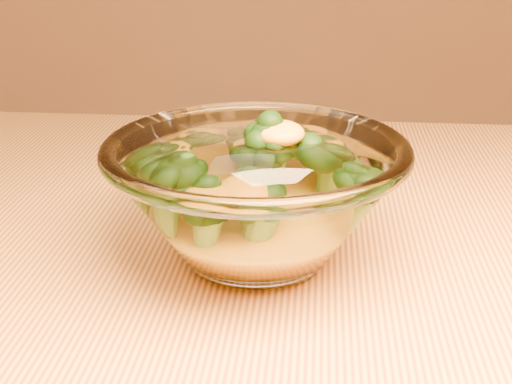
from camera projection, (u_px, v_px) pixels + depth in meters
table at (194, 377)px, 0.57m from camera, size 1.20×0.80×0.75m
glass_bowl at (256, 198)px, 0.53m from camera, size 0.23×0.23×0.10m
cheese_sauce at (256, 224)px, 0.54m from camera, size 0.13×0.13×0.04m
broccoli_heap at (254, 176)px, 0.53m from camera, size 0.17×0.14×0.08m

